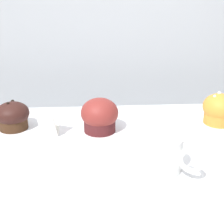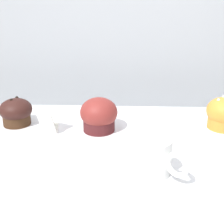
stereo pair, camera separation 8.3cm
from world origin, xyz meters
name	(u,v)px [view 1 (the left image)]	position (x,y,z in m)	size (l,w,h in m)	color
wall_back	(103,80)	(0.00, 0.60, 0.90)	(3.20, 0.10, 1.80)	#B2B7BC
muffin_front_center	(13,116)	(-0.26, 0.16, 0.93)	(0.09, 0.09, 0.08)	#3C2414
muffin_back_left	(100,116)	(-0.03, 0.13, 0.93)	(0.10, 0.10, 0.09)	#4A1A1C
muffin_back_right	(219,109)	(0.31, 0.16, 0.93)	(0.09, 0.09, 0.09)	orange
coffee_cup	(161,152)	(0.09, -0.07, 0.93)	(0.12, 0.11, 0.08)	white
price_card	(49,124)	(-0.16, 0.11, 0.92)	(0.06, 0.06, 0.06)	white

